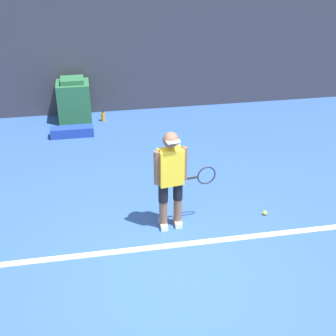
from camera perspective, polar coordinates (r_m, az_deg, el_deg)
The scene contains 8 objects.
ground_plane at distance 6.11m, azimuth 0.49°, elevation -12.75°, with size 24.00×24.00×0.00m, color #2D5193.
back_wall at distance 10.87m, azimuth -5.58°, elevation 13.82°, with size 24.00×0.10×2.72m.
court_baseline at distance 6.54m, azimuth -0.45°, elevation -9.54°, with size 21.60×0.10×0.01m.
tennis_player at distance 6.52m, azimuth 0.41°, elevation -1.06°, with size 0.92×0.31×1.50m.
tennis_ball at distance 7.32m, azimuth 11.74°, elevation -5.38°, with size 0.07×0.07×0.07m.
covered_chair at distance 10.68m, azimuth -11.39°, elevation 8.09°, with size 0.71×0.67×0.97m.
equipment_bag at distance 9.96m, azimuth -11.60°, elevation 4.36°, with size 0.88×0.28×0.20m.
water_bottle at distance 10.63m, azimuth -7.92°, elevation 6.23°, with size 0.08×0.08×0.22m.
Camera 1 is at (-0.89, -4.55, 3.98)m, focal length 50.00 mm.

